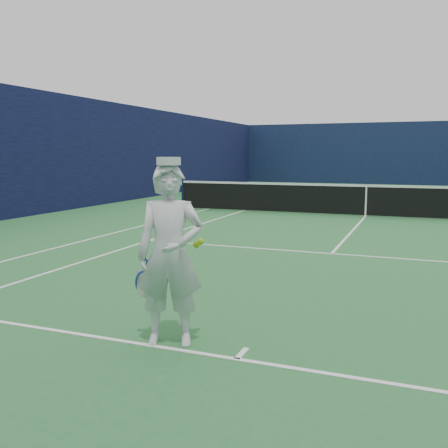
# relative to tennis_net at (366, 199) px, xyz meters

# --- Properties ---
(ground) EXTENTS (80.00, 80.00, 0.00)m
(ground) POSITION_rel_tennis_net_xyz_m (0.00, 0.00, -0.55)
(ground) COLOR #286933
(ground) RESTS_ON ground
(court_markings) EXTENTS (11.03, 23.83, 0.01)m
(court_markings) POSITION_rel_tennis_net_xyz_m (0.00, 0.00, -0.55)
(court_markings) COLOR white
(court_markings) RESTS_ON ground
(windscreen_fence) EXTENTS (20.12, 36.12, 4.00)m
(windscreen_fence) POSITION_rel_tennis_net_xyz_m (0.00, 0.00, 1.45)
(windscreen_fence) COLOR #0F1837
(windscreen_fence) RESTS_ON ground
(tennis_net) EXTENTS (12.88, 0.09, 1.07)m
(tennis_net) POSITION_rel_tennis_net_xyz_m (0.00, 0.00, 0.00)
(tennis_net) COLOR #141E4C
(tennis_net) RESTS_ON ground
(tennis_player) EXTENTS (0.88, 0.65, 1.92)m
(tennis_player) POSITION_rel_tennis_net_xyz_m (-0.78, -11.73, 0.38)
(tennis_player) COLOR white
(tennis_player) RESTS_ON ground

